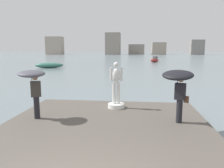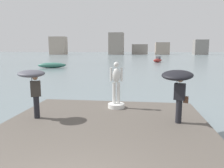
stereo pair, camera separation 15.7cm
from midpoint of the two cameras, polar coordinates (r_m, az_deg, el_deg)
name	(u,v)px [view 1 (the left image)]	position (r m, az deg, el deg)	size (l,w,h in m)	color
ground_plane	(131,65)	(43.24, 4.78, 4.98)	(400.00, 400.00, 0.00)	slate
pier	(96,154)	(6.41, -4.86, -17.83)	(7.58, 10.99, 0.40)	#564F47
statue_white_figure	(116,92)	(10.05, 0.65, -2.11)	(0.76, 0.76, 2.14)	white
onlooker_left	(33,80)	(8.92, -20.49, 0.94)	(1.37, 1.38, 1.93)	black
onlooker_right	(178,80)	(8.27, 16.46, 0.91)	(1.44, 1.46, 2.00)	black
boat_near	(49,65)	(37.76, -16.24, 4.72)	(4.79, 2.66, 0.88)	#336B5B
boat_mid	(155,60)	(53.39, 11.02, 6.17)	(2.83, 3.61, 1.38)	#9E2D28
distant_skyline	(123,46)	(129.42, 2.96, 9.88)	(90.42, 14.19, 12.42)	#A89989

